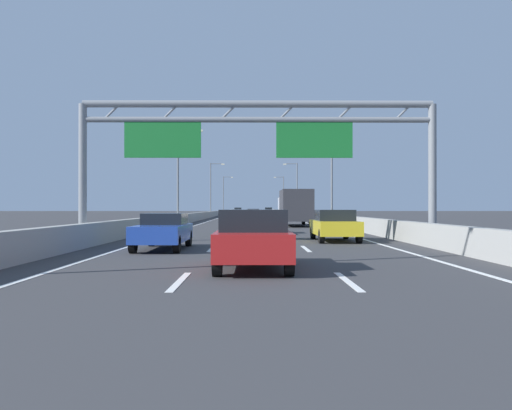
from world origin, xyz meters
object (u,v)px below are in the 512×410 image
object	(u,v)px
streetlamp_right_mid	(329,169)
red_car	(253,239)
streetlamp_right_distant	(283,192)
streetlamp_left_mid	(180,169)
green_car	(259,222)
streetlamp_left_distant	(224,192)
white_car	(238,211)
orange_car	(253,214)
streetlamp_right_far	(296,186)
box_truck	(295,206)
sign_gantry	(253,135)
streetlamp_left_far	(212,186)
black_car	(268,211)
blue_car	(163,230)
yellow_car	(334,225)

from	to	relation	value
streetlamp_right_mid	red_car	bearing A→B (deg)	-100.96
streetlamp_right_distant	red_car	bearing A→B (deg)	-93.57
streetlamp_left_mid	green_car	bearing A→B (deg)	-70.17
streetlamp_left_distant	red_car	bearing A→B (deg)	-86.63
streetlamp_right_distant	green_car	size ratio (longest dim) A/B	2.16
streetlamp_left_distant	green_car	world-z (taller)	streetlamp_left_distant
white_car	orange_car	bearing A→B (deg)	-86.29
streetlamp_left_mid	orange_car	xyz separation A→B (m)	(7.34, 18.98, -4.68)
streetlamp_right_distant	red_car	world-z (taller)	streetlamp_right_distant
streetlamp_left_mid	streetlamp_right_distant	xyz separation A→B (m)	(14.93, 83.42, 0.00)
streetlamp_left_mid	streetlamp_right_far	xyz separation A→B (m)	(14.93, 41.71, 0.00)
streetlamp_left_mid	box_truck	size ratio (longest dim) A/B	1.12
sign_gantry	streetlamp_left_far	distance (m)	71.78
white_car	black_car	bearing A→B (deg)	-21.25
streetlamp_right_far	green_car	bearing A→B (deg)	-96.64
sign_gantry	green_car	distance (m)	9.49
sign_gantry	blue_car	distance (m)	6.40
sign_gantry	orange_car	world-z (taller)	sign_gantry
green_car	white_car	bearing A→B (deg)	92.31
streetlamp_left_mid	streetlamp_right_far	size ratio (longest dim) A/B	1.00
white_car	green_car	xyz separation A→B (m)	(3.81, -94.48, -0.05)
white_car	box_truck	world-z (taller)	box_truck
sign_gantry	red_car	xyz separation A→B (m)	(-0.02, -10.02, -4.03)
orange_car	red_car	xyz separation A→B (m)	(-0.09, -58.70, 0.05)
white_car	red_car	world-z (taller)	white_car
streetlamp_right_distant	black_car	bearing A→B (deg)	-107.36
streetlamp_right_far	red_car	distance (m)	81.93
black_car	box_truck	xyz separation A→B (m)	(-0.09, -78.54, 0.87)
streetlamp_right_mid	yellow_car	distance (m)	28.99
white_car	blue_car	distance (m)	106.60
sign_gantry	blue_car	xyz separation A→B (m)	(-3.41, -3.55, -4.09)
white_car	black_car	distance (m)	7.63
streetlamp_left_far	streetlamp_right_mid	bearing A→B (deg)	-70.30
streetlamp_left_far	orange_car	world-z (taller)	streetlamp_left_far
streetlamp_left_far	streetlamp_left_distant	distance (m)	41.71
streetlamp_left_mid	black_car	xyz separation A→B (m)	(10.92, 70.59, -4.61)
streetlamp_left_far	red_car	xyz separation A→B (m)	(7.24, -81.43, -4.63)
streetlamp_left_far	yellow_car	size ratio (longest dim) A/B	2.14
streetlamp_right_distant	box_truck	size ratio (longest dim) A/B	1.12
streetlamp_left_far	streetlamp_right_distant	size ratio (longest dim) A/B	1.00
streetlamp_left_mid	orange_car	size ratio (longest dim) A/B	2.09
streetlamp_right_mid	box_truck	distance (m)	9.70
streetlamp_left_far	blue_car	xyz separation A→B (m)	(3.85, -74.96, -4.68)
orange_car	black_car	size ratio (longest dim) A/B	1.04
sign_gantry	green_car	world-z (taller)	sign_gantry
streetlamp_left_distant	streetlamp_right_distant	xyz separation A→B (m)	(14.93, 0.00, 0.00)
streetlamp_right_far	streetlamp_left_distant	bearing A→B (deg)	109.70
sign_gantry	streetlamp_left_mid	size ratio (longest dim) A/B	1.68
streetlamp_right_far	blue_car	world-z (taller)	streetlamp_right_far
streetlamp_left_far	streetlamp_left_distant	bearing A→B (deg)	90.00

